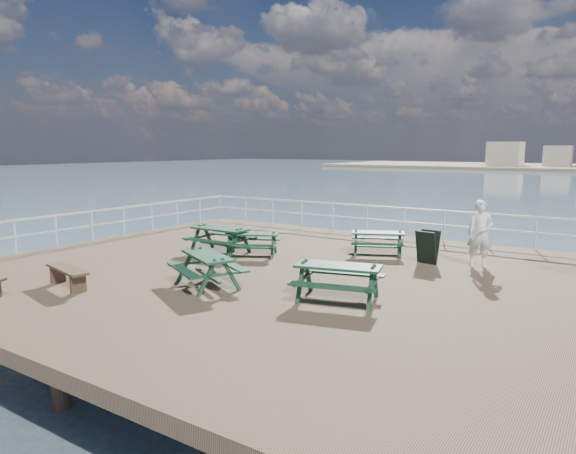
# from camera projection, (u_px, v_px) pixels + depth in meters

# --- Properties ---
(ground) EXTENTS (18.00, 14.00, 0.30)m
(ground) POSITION_uv_depth(u_px,v_px,m) (308.00, 280.00, 13.32)
(ground) COLOR brown
(ground) RESTS_ON ground
(railing) EXTENTS (17.77, 13.76, 1.10)m
(railing) POSITION_uv_depth(u_px,v_px,m) (350.00, 228.00, 15.33)
(railing) COLOR silver
(railing) RESTS_ON ground
(picnic_table_a) EXTENTS (2.03, 1.89, 0.78)m
(picnic_table_a) POSITION_uv_depth(u_px,v_px,m) (252.00, 239.00, 15.63)
(picnic_table_a) COLOR #12341F
(picnic_table_a) RESTS_ON ground
(picnic_table_b) EXTENTS (1.84, 1.49, 0.89)m
(picnic_table_b) POSITION_uv_depth(u_px,v_px,m) (220.00, 235.00, 16.02)
(picnic_table_b) COLOR #12341F
(picnic_table_b) RESTS_ON ground
(picnic_table_c) EXTENTS (2.00, 1.84, 0.78)m
(picnic_table_c) POSITION_uv_depth(u_px,v_px,m) (378.00, 238.00, 15.81)
(picnic_table_c) COLOR #12341F
(picnic_table_c) RESTS_ON ground
(picnic_table_d) EXTENTS (2.23, 2.09, 0.86)m
(picnic_table_d) POSITION_uv_depth(u_px,v_px,m) (207.00, 263.00, 12.16)
(picnic_table_d) COLOR #12341F
(picnic_table_d) RESTS_ON ground
(picnic_table_e) EXTENTS (2.12, 1.86, 0.88)m
(picnic_table_e) POSITION_uv_depth(u_px,v_px,m) (338.00, 274.00, 10.99)
(picnic_table_e) COLOR #12341F
(picnic_table_e) RESTS_ON ground
(flat_bench_far) EXTENTS (1.68, 0.74, 0.47)m
(flat_bench_far) POSITION_uv_depth(u_px,v_px,m) (67.00, 273.00, 12.01)
(flat_bench_far) COLOR brown
(flat_bench_far) RESTS_ON ground
(sandwich_board) EXTENTS (0.64, 0.51, 0.96)m
(sandwich_board) POSITION_uv_depth(u_px,v_px,m) (427.00, 247.00, 14.47)
(sandwich_board) COLOR black
(sandwich_board) RESTS_ON ground
(person) EXTENTS (0.79, 0.67, 1.85)m
(person) POSITION_uv_depth(u_px,v_px,m) (480.00, 234.00, 14.06)
(person) COLOR white
(person) RESTS_ON ground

